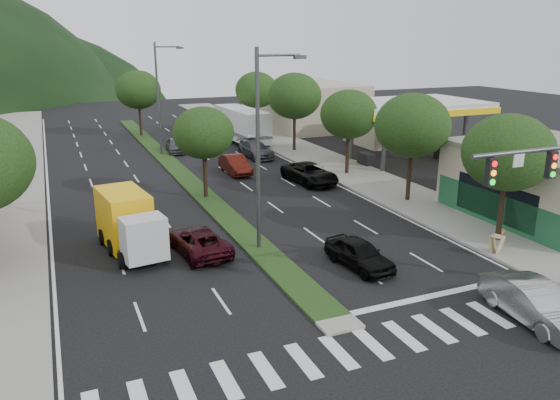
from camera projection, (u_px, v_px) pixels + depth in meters
name	position (u px, v px, depth m)	size (l,w,h in m)	color
ground	(334.00, 320.00, 20.90)	(160.00, 160.00, 0.00)	black
sidewalk_right	(323.00, 160.00, 47.60)	(5.00, 90.00, 0.15)	gray
median	(174.00, 166.00, 45.56)	(1.60, 56.00, 0.12)	#1B3814
crosswalk	(361.00, 346.00, 19.13)	(19.00, 2.20, 0.01)	silver
traffic_signal	(557.00, 189.00, 21.60)	(6.12, 0.40, 7.00)	#47494C
storefront_right	(554.00, 185.00, 32.37)	(9.00, 10.00, 4.00)	beige
gas_canopy	(409.00, 108.00, 46.09)	(12.20, 8.20, 5.25)	silver
bldg_right_far	(303.00, 104.00, 66.25)	(10.00, 16.00, 5.20)	beige
tree_r_a	(508.00, 153.00, 27.55)	(4.60, 4.60, 6.63)	black
tree_r_b	(412.00, 126.00, 34.53)	(4.80, 4.80, 6.94)	black
tree_r_c	(349.00, 114.00, 41.67)	(4.40, 4.40, 6.48)	black
tree_r_d	(295.00, 96.00, 50.36)	(5.00, 5.00, 7.17)	black
tree_r_e	(256.00, 90.00, 59.25)	(4.60, 4.60, 6.71)	black
tree_med_near	(203.00, 133.00, 35.49)	(4.00, 4.00, 6.02)	black
tree_med_far	(138.00, 90.00, 58.24)	(4.80, 4.80, 6.94)	black
streetlight_near	(262.00, 141.00, 26.43)	(2.60, 0.25, 10.00)	#47494C
streetlight_mid	(160.00, 94.00, 48.46)	(2.60, 0.25, 10.00)	#47494C
sedan_silver	(534.00, 303.00, 20.65)	(1.63, 4.67, 1.54)	#94969B
suv_maroon	(199.00, 241.00, 27.20)	(2.15, 4.67, 1.30)	#330B14
car_queue_a	(359.00, 254.00, 25.54)	(1.61, 4.01, 1.37)	black
car_queue_b	(256.00, 150.00, 49.02)	(1.99, 4.90, 1.42)	#45464A
car_queue_c	(235.00, 164.00, 43.25)	(1.52, 4.37, 1.44)	#48120C
car_queue_d	(310.00, 173.00, 40.39)	(2.42, 5.25, 1.46)	black
car_queue_e	(175.00, 145.00, 51.12)	(1.59, 3.94, 1.34)	#535358
car_queue_f	(215.00, 133.00, 57.51)	(2.09, 5.13, 1.49)	black
box_truck	(128.00, 224.00, 27.50)	(2.92, 6.12, 2.91)	silver
motorhome	(242.00, 125.00, 55.37)	(3.31, 9.25, 3.50)	white
a_frame_sign	(497.00, 243.00, 26.91)	(0.73, 0.77, 1.21)	tan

